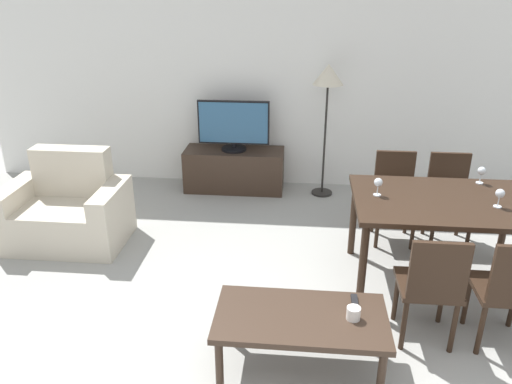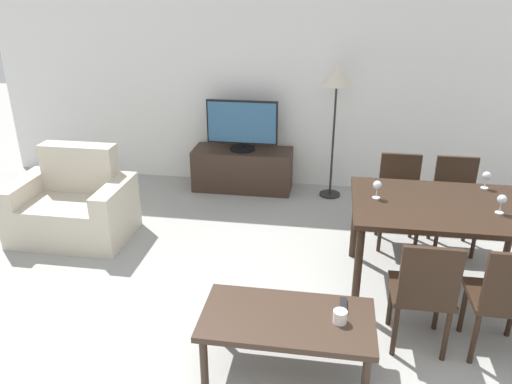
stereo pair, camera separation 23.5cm
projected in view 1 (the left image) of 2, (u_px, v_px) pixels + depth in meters
wall_back at (302, 72)px, 5.68m from camera, size 7.62×0.06×2.70m
armchair at (68, 212)px, 4.72m from camera, size 1.09×0.72×0.86m
tv_stand at (234, 170)px, 5.91m from camera, size 1.16×0.44×0.49m
tv at (234, 126)px, 5.70m from camera, size 0.82×0.29×0.58m
coffee_table at (301, 322)px, 3.09m from camera, size 1.07×0.56×0.42m
dining_table at (445, 209)px, 3.91m from camera, size 1.43×0.95×0.75m
dining_chair_near at (431, 284)px, 3.30m from camera, size 0.40×0.40×0.84m
dining_chair_far at (449, 194)px, 4.67m from camera, size 0.40×0.40×0.84m
dining_chair_near_right at (510, 288)px, 3.25m from camera, size 0.40×0.40×0.84m
dining_chair_far_left at (394, 192)px, 4.72m from camera, size 0.40×0.40×0.84m
floor_lamp at (328, 83)px, 5.37m from camera, size 0.33×0.33×1.50m
remote_primary at (355, 302)px, 3.19m from camera, size 0.04×0.15×0.02m
cup_white_near at (353, 313)px, 3.03m from camera, size 0.09×0.09×0.08m
wine_glass_left at (378, 183)px, 3.91m from camera, size 0.07×0.07×0.15m
wine_glass_center at (481, 172)px, 4.14m from camera, size 0.07×0.07×0.15m
wine_glass_right at (500, 195)px, 3.71m from camera, size 0.07×0.07×0.15m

